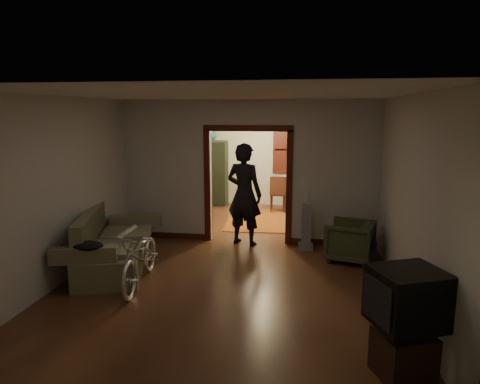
% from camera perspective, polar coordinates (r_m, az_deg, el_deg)
% --- Properties ---
extents(floor, '(5.00, 8.50, 0.01)m').
position_cam_1_polar(floor, '(8.00, 0.33, -8.09)').
color(floor, '#402214').
rests_on(floor, ground).
extents(ceiling, '(5.00, 8.50, 0.01)m').
position_cam_1_polar(ceiling, '(7.58, 0.36, 12.40)').
color(ceiling, white).
rests_on(ceiling, floor).
extents(wall_back, '(5.00, 0.02, 2.80)m').
position_cam_1_polar(wall_back, '(11.85, 3.39, 4.97)').
color(wall_back, beige).
rests_on(wall_back, floor).
extents(wall_left, '(0.02, 8.50, 2.80)m').
position_cam_1_polar(wall_left, '(8.40, -16.79, 2.20)').
color(wall_left, beige).
rests_on(wall_left, floor).
extents(wall_right, '(0.02, 8.50, 2.80)m').
position_cam_1_polar(wall_right, '(7.70, 19.07, 1.34)').
color(wall_right, beige).
rests_on(wall_right, floor).
extents(partition_wall, '(5.00, 0.14, 2.80)m').
position_cam_1_polar(partition_wall, '(8.40, 1.10, 2.65)').
color(partition_wall, beige).
rests_on(partition_wall, floor).
extents(door_casing, '(1.74, 0.20, 2.32)m').
position_cam_1_polar(door_casing, '(8.44, 1.09, 0.63)').
color(door_casing, '#40160E').
rests_on(door_casing, floor).
extents(far_window, '(0.98, 0.06, 1.28)m').
position_cam_1_polar(far_window, '(11.75, 6.80, 5.60)').
color(far_window, black).
rests_on(far_window, wall_back).
extents(chandelier, '(0.24, 0.24, 0.24)m').
position_cam_1_polar(chandelier, '(10.05, 2.49, 9.39)').
color(chandelier, '#FFE0A5').
rests_on(chandelier, ceiling).
extents(light_switch, '(0.08, 0.01, 0.12)m').
position_cam_1_polar(light_switch, '(8.27, 8.26, 1.37)').
color(light_switch, silver).
rests_on(light_switch, partition_wall).
extents(sofa, '(1.50, 2.28, 0.96)m').
position_cam_1_polar(sofa, '(7.39, -16.54, -6.19)').
color(sofa, brown).
rests_on(sofa, floor).
extents(rolled_paper, '(0.10, 0.77, 0.10)m').
position_cam_1_polar(rolled_paper, '(7.60, -14.91, -5.27)').
color(rolled_paper, beige).
rests_on(rolled_paper, sofa).
extents(jacket, '(0.45, 0.34, 0.13)m').
position_cam_1_polar(jacket, '(6.54, -19.63, -6.76)').
color(jacket, black).
rests_on(jacket, sofa).
extents(bicycle, '(0.75, 1.71, 0.87)m').
position_cam_1_polar(bicycle, '(6.64, -13.10, -8.37)').
color(bicycle, silver).
rests_on(bicycle, floor).
extents(armchair, '(0.96, 0.95, 0.71)m').
position_cam_1_polar(armchair, '(7.74, 14.43, -6.33)').
color(armchair, '#3D4627').
rests_on(armchair, floor).
extents(tv_stand, '(0.64, 0.61, 0.45)m').
position_cam_1_polar(tv_stand, '(4.76, 20.93, -19.56)').
color(tv_stand, black).
rests_on(tv_stand, floor).
extents(crt_tv, '(0.81, 0.77, 0.55)m').
position_cam_1_polar(crt_tv, '(4.50, 21.45, -12.95)').
color(crt_tv, black).
rests_on(crt_tv, tv_stand).
extents(vacuum, '(0.33, 0.29, 0.89)m').
position_cam_1_polar(vacuum, '(8.15, 8.81, -4.57)').
color(vacuum, gray).
rests_on(vacuum, floor).
extents(person, '(0.84, 0.69, 1.99)m').
position_cam_1_polar(person, '(8.27, 0.57, -0.32)').
color(person, black).
rests_on(person, floor).
extents(oriental_rug, '(1.82, 2.33, 0.02)m').
position_cam_1_polar(oriental_rug, '(10.33, 3.18, -3.72)').
color(oriental_rug, maroon).
rests_on(oriental_rug, floor).
extents(locker, '(0.99, 0.71, 1.79)m').
position_cam_1_polar(locker, '(11.94, -3.79, 2.56)').
color(locker, '#22311D').
rests_on(locker, floor).
extents(globe, '(0.30, 0.30, 0.30)m').
position_cam_1_polar(globe, '(11.84, -3.86, 7.58)').
color(globe, '#1E5972').
rests_on(globe, locker).
extents(desk, '(1.20, 0.86, 0.80)m').
position_cam_1_polar(desk, '(11.28, 8.39, -0.56)').
color(desk, '#341A11').
rests_on(desk, floor).
extents(desk_chair, '(0.51, 0.51, 0.95)m').
position_cam_1_polar(desk_chair, '(11.15, 5.15, -0.22)').
color(desk_chair, '#341A11').
rests_on(desk_chair, floor).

